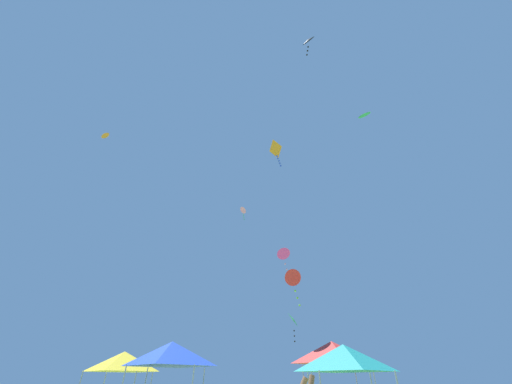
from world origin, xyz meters
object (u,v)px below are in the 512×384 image
object	(u,v)px
canopy_tent_red	(332,352)
kite_black_delta	(308,41)
canopy_tent_teal	(345,358)
kite_pink_delta	(243,210)
canopy_tent_yellow	(123,361)
kite_orange_diamond	(276,151)
kite_green_diamond	(294,321)
kite_red_delta	(293,278)
kite_green_delta	(364,115)
canopy_tent_blue	(171,354)
kite_orange_delta	(105,135)
kite_magenta_delta	(283,254)

from	to	relation	value
canopy_tent_red	kite_black_delta	world-z (taller)	kite_black_delta
canopy_tent_teal	kite_pink_delta	distance (m)	23.54
canopy_tent_teal	canopy_tent_yellow	size ratio (longest dim) A/B	0.93
canopy_tent_yellow	kite_black_delta	size ratio (longest dim) A/B	1.33
canopy_tent_yellow	kite_orange_diamond	world-z (taller)	kite_orange_diamond
kite_green_diamond	kite_red_delta	bearing A→B (deg)	-96.29
kite_pink_delta	kite_orange_diamond	bearing A→B (deg)	-74.42
canopy_tent_yellow	kite_green_delta	world-z (taller)	kite_green_delta
canopy_tent_blue	kite_green_diamond	size ratio (longest dim) A/B	1.39
kite_pink_delta	kite_green_delta	size ratio (longest dim) A/B	1.36
canopy_tent_blue	kite_green_delta	bearing A→B (deg)	-2.01
canopy_tent_red	canopy_tent_yellow	bearing A→B (deg)	-176.82
kite_green_delta	kite_red_delta	bearing A→B (deg)	139.83
kite_green_diamond	kite_orange_delta	xyz separation A→B (m)	(-21.02, -6.43, 18.63)
kite_red_delta	canopy_tent_red	bearing A→B (deg)	-27.45
canopy_tent_red	kite_pink_delta	distance (m)	19.21
canopy_tent_yellow	kite_orange_diamond	distance (m)	17.58
canopy_tent_yellow	kite_black_delta	xyz separation A→B (m)	(12.03, -5.13, 23.85)
kite_orange_diamond	kite_orange_delta	size ratio (longest dim) A/B	2.16
kite_black_delta	kite_green_diamond	distance (m)	25.96
kite_orange_delta	kite_black_delta	bearing A→B (deg)	-25.16
canopy_tent_blue	kite_black_delta	world-z (taller)	kite_black_delta
kite_black_delta	kite_red_delta	xyz separation A→B (m)	(-1.93, 6.79, -18.67)
canopy_tent_red	kite_orange_delta	bearing A→B (deg)	168.42
canopy_tent_blue	kite_black_delta	size ratio (longest dim) A/B	1.42
kite_orange_diamond	kite_magenta_delta	world-z (taller)	kite_orange_diamond
canopy_tent_yellow	kite_pink_delta	xyz separation A→B (m)	(6.00, 10.57, 15.83)
canopy_tent_blue	kite_green_diamond	bearing A→B (deg)	61.56
kite_black_delta	kite_red_delta	world-z (taller)	kite_black_delta
kite_green_delta	kite_orange_delta	size ratio (longest dim) A/B	1.14
canopy_tent_yellow	kite_pink_delta	distance (m)	19.96
kite_green_delta	kite_magenta_delta	xyz separation A→B (m)	(-5.57, 13.57, -6.19)
kite_orange_diamond	kite_green_diamond	size ratio (longest dim) A/B	1.01
canopy_tent_teal	kite_black_delta	xyz separation A→B (m)	(1.13, 0.85, 24.04)
canopy_tent_red	kite_orange_diamond	world-z (taller)	kite_orange_diamond
canopy_tent_yellow	kite_black_delta	world-z (taller)	kite_black_delta
kite_green_delta	kite_red_delta	distance (m)	13.70
kite_orange_diamond	kite_magenta_delta	size ratio (longest dim) A/B	0.88
canopy_tent_red	kite_green_delta	size ratio (longest dim) A/B	2.90
kite_green_diamond	kite_black_delta	bearing A→B (deg)	-87.12
kite_magenta_delta	canopy_tent_red	bearing A→B (deg)	-80.43
canopy_tent_red	kite_pink_delta	bearing A→B (deg)	121.25
kite_black_delta	kite_green_diamond	xyz separation A→B (m)	(-0.84, 16.70, -19.86)
kite_pink_delta	kite_red_delta	size ratio (longest dim) A/B	0.72
kite_black_delta	kite_red_delta	size ratio (longest dim) A/B	0.98
kite_orange_diamond	kite_green_delta	size ratio (longest dim) A/B	1.89
canopy_tent_yellow	kite_pink_delta	bearing A→B (deg)	60.42
kite_magenta_delta	kite_green_diamond	bearing A→B (deg)	58.46
kite_pink_delta	kite_red_delta	distance (m)	14.47
canopy_tent_teal	kite_pink_delta	world-z (taller)	kite_pink_delta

